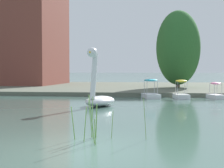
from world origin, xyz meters
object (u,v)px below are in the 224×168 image
swan_boat (99,95)px  pedal_boat_pink (216,93)px  pedal_boat_cyan (151,92)px  tree_willow_near_path (178,48)px  pedal_boat_yellow (181,93)px

swan_boat → pedal_boat_pink: swan_boat is taller
pedal_boat_cyan → tree_willow_near_path: (3.08, 10.29, 4.35)m
pedal_boat_pink → pedal_boat_yellow: size_ratio=1.02×
swan_boat → pedal_boat_cyan: 7.58m
swan_boat → tree_willow_near_path: tree_willow_near_path is taller
swan_boat → tree_willow_near_path: size_ratio=0.43×
swan_boat → tree_willow_near_path: (6.41, 17.09, 4.12)m
pedal_boat_pink → pedal_boat_cyan: size_ratio=0.86×
pedal_boat_pink → pedal_boat_yellow: 2.82m
pedal_boat_yellow → pedal_boat_cyan: size_ratio=0.85×
pedal_boat_yellow → pedal_boat_cyan: bearing=172.5°
swan_boat → pedal_boat_yellow: 8.70m
swan_boat → pedal_boat_yellow: bearing=48.1°
pedal_boat_yellow → tree_willow_near_path: 11.50m
swan_boat → pedal_boat_pink: 10.97m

